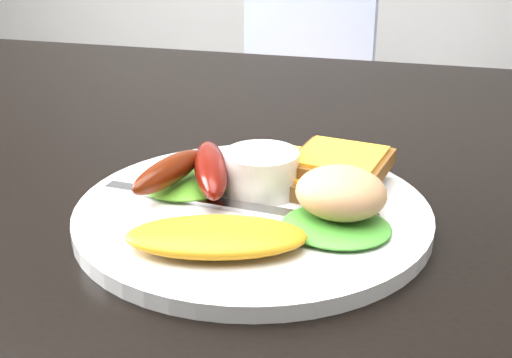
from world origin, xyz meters
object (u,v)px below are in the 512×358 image
object	(u,v)px
dining_chair	(296,94)
plate	(253,215)
person	(399,1)
dining_table	(296,177)

from	to	relation	value
dining_chair	plate	size ratio (longest dim) A/B	1.39
dining_chair	person	world-z (taller)	person
dining_table	plate	xyz separation A→B (m)	(-0.01, -0.14, 0.03)
plate	dining_chair	bearing A→B (deg)	99.63
dining_table	dining_chair	size ratio (longest dim) A/B	3.14
person	plate	size ratio (longest dim) A/B	5.95
plate	person	bearing A→B (deg)	84.38
dining_table	dining_chair	distance (m)	1.26
plate	dining_table	bearing A→B (deg)	87.55
dining_table	plate	bearing A→B (deg)	-92.45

